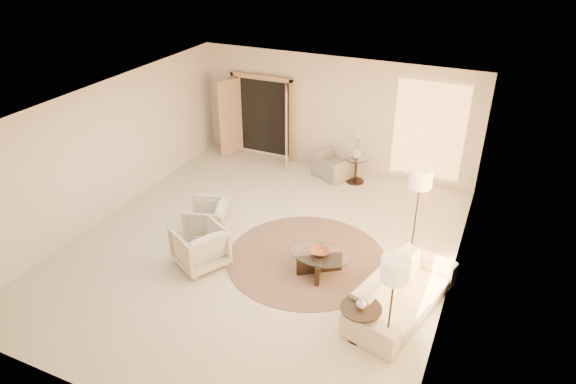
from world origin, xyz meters
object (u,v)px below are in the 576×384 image
at_px(sofa, 403,293).
at_px(floor_lamp_near, 420,182).
at_px(floor_lamp_far, 395,274).
at_px(armchair_left, 207,218).
at_px(bowl, 320,252).
at_px(end_vase, 361,303).
at_px(side_vase, 357,153).
at_px(accent_chair, 332,163).
at_px(side_table, 356,167).
at_px(end_table, 360,317).
at_px(coffee_table, 319,261).
at_px(armchair_right, 200,245).

bearing_deg(sofa, floor_lamp_near, 21.06).
bearing_deg(floor_lamp_far, sofa, 90.81).
height_order(armchair_left, bowl, armchair_left).
height_order(end_vase, side_vase, side_vase).
xyz_separation_m(armchair_left, bowl, (2.47, -0.23, 0.05)).
xyz_separation_m(armchair_left, end_vase, (3.60, -1.49, 0.26)).
bearing_deg(armchair_left, accent_chair, 139.99).
bearing_deg(side_table, floor_lamp_near, -51.09).
relative_size(end_table, floor_lamp_far, 0.37).
xyz_separation_m(coffee_table, end_vase, (1.13, -1.25, 0.40)).
distance_m(sofa, end_vase, 1.04).
bearing_deg(floor_lamp_near, sofa, -83.23).
xyz_separation_m(armchair_right, side_table, (1.56, 4.34, -0.04)).
height_order(armchair_right, floor_lamp_near, floor_lamp_near).
bearing_deg(armchair_left, sofa, 63.06).
distance_m(floor_lamp_near, end_vase, 2.77).
bearing_deg(armchair_left, end_vase, 49.07).
relative_size(armchair_left, armchair_right, 0.94).
relative_size(armchair_left, floor_lamp_near, 0.46).
bearing_deg(armchair_right, sofa, 123.12).
distance_m(accent_chair, coffee_table, 3.85).
bearing_deg(floor_lamp_far, floor_lamp_near, 94.60).
height_order(floor_lamp_near, floor_lamp_far, floor_lamp_near).
distance_m(sofa, side_vase, 4.57).
bearing_deg(bowl, sofa, -13.15).
xyz_separation_m(accent_chair, floor_lamp_near, (2.47, -2.30, 1.08)).
height_order(sofa, bowl, sofa).
xyz_separation_m(armchair_right, side_vase, (1.56, 4.34, 0.33)).
bearing_deg(side_table, end_vase, -71.69).
xyz_separation_m(sofa, floor_lamp_near, (-0.21, 1.75, 1.13)).
height_order(armchair_right, bowl, armchair_right).
height_order(accent_chair, floor_lamp_near, floor_lamp_near).
xyz_separation_m(armchair_left, end_table, (3.60, -1.49, -0.00)).
bearing_deg(floor_lamp_far, bowl, 139.07).
height_order(armchair_right, floor_lamp_far, floor_lamp_far).
relative_size(armchair_right, end_table, 1.39).
bearing_deg(end_vase, end_table, 0.00).
bearing_deg(floor_lamp_near, armchair_right, -149.23).
bearing_deg(end_table, floor_lamp_near, 85.11).
xyz_separation_m(armchair_right, end_table, (3.19, -0.60, -0.03)).
bearing_deg(end_table, armchair_left, 157.57).
relative_size(sofa, accent_chair, 2.61).
bearing_deg(accent_chair, bowl, 132.50).
distance_m(side_table, floor_lamp_near, 3.15).
distance_m(armchair_left, floor_lamp_far, 4.47).
distance_m(sofa, end_table, 0.99).
height_order(accent_chair, side_vase, side_vase).
bearing_deg(armchair_left, side_table, 131.78).
bearing_deg(coffee_table, end_vase, -47.92).
bearing_deg(armchair_left, coffee_table, 66.10).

